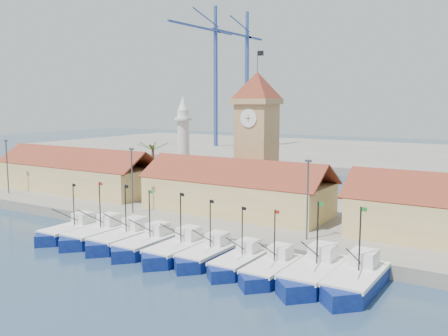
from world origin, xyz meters
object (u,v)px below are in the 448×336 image
Objects in this scene: boat_5 at (206,256)px; minaret at (183,145)px; boat_0 at (69,232)px; clock_tower at (257,135)px.

minaret reaches higher than boat_5.
minaret reaches higher than boat_0.
clock_tower reaches higher than boat_0.
boat_5 is 0.57× the size of minaret.
boat_5 is at bearing -74.37° from clock_tower.
clock_tower reaches higher than minaret.
minaret is (-1.70, 26.16, 8.99)m from boat_0.
boat_5 is (19.73, 1.16, -0.02)m from boat_0.
clock_tower is at bearing -7.61° from minaret.
boat_0 is 0.58× the size of minaret.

